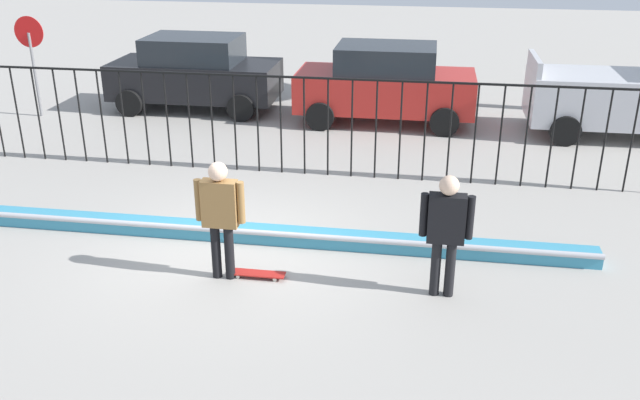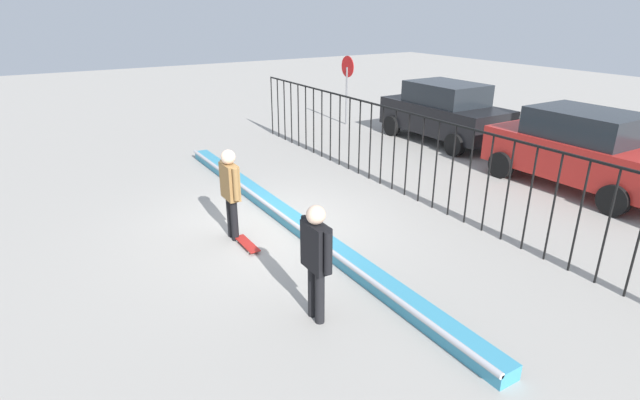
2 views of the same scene
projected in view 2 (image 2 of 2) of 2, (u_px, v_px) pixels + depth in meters
name	position (u px, v px, depth m)	size (l,w,h in m)	color
ground_plane	(270.00, 227.00, 9.92)	(60.00, 60.00, 0.00)	#9E9991
bowl_coping_ledge	(288.00, 217.00, 10.09)	(11.00, 0.40, 0.27)	teal
perimeter_fence	(408.00, 146.00, 11.20)	(14.04, 0.04, 1.96)	black
skateboarder	(230.00, 187.00, 9.09)	(0.71, 0.27, 1.75)	black
skateboard	(247.00, 244.00, 9.11)	(0.80, 0.20, 0.07)	#A51E19
camera_operator	(316.00, 253.00, 6.65)	(0.70, 0.26, 1.74)	black
parked_car_black	(444.00, 112.00, 15.96)	(4.30, 2.12, 1.90)	black
parked_car_red	(581.00, 149.00, 11.78)	(4.30, 2.12, 1.90)	#B2231E
stop_sign	(347.00, 81.00, 18.06)	(0.76, 0.07, 2.50)	slate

